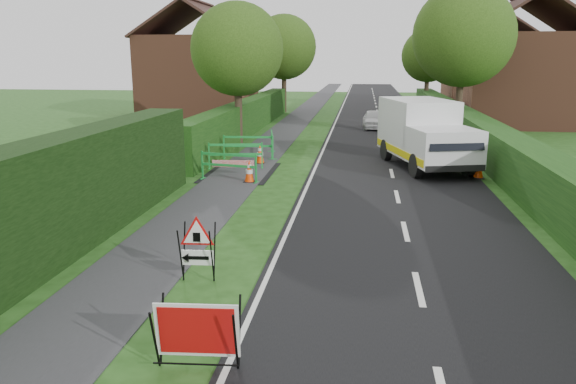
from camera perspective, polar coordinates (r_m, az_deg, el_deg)
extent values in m
plane|color=#1E4413|center=(9.84, -1.26, -11.41)|extent=(120.00, 120.00, 0.00)
cube|color=black|center=(44.02, 9.08, 8.03)|extent=(6.00, 90.00, 0.02)
cube|color=#2D2D30|center=(44.22, 1.86, 8.22)|extent=(2.00, 90.00, 0.02)
cube|color=black|center=(11.65, -26.69, -8.85)|extent=(1.10, 18.00, 2.50)
cube|color=#14380F|center=(31.74, -4.13, 6.05)|extent=(1.00, 24.00, 1.80)
cube|color=#14380F|center=(25.67, 18.99, 3.54)|extent=(1.20, 50.00, 1.50)
cube|color=brown|center=(40.47, -8.96, 11.46)|extent=(7.00, 7.00, 5.50)
cube|color=#331E19|center=(41.04, -11.61, 16.75)|extent=(4.00, 7.40, 2.58)
cube|color=#331E19|center=(40.06, -6.66, 17.01)|extent=(4.00, 7.40, 2.58)
cube|color=#331E19|center=(40.60, -9.23, 18.43)|extent=(0.25, 7.40, 0.18)
cube|color=brown|center=(38.07, 22.59, 10.47)|extent=(7.00, 7.00, 5.50)
cube|color=#331E19|center=(37.72, 20.47, 16.49)|extent=(4.00, 7.40, 2.58)
cube|color=#331E19|center=(38.60, 25.73, 15.94)|extent=(4.00, 7.40, 2.58)
cube|color=brown|center=(51.92, 19.76, 11.28)|extent=(7.00, 7.00, 5.50)
cube|color=#331E19|center=(51.63, 18.14, 15.67)|extent=(4.00, 7.40, 2.58)
cube|color=#331E19|center=(52.35, 22.05, 15.33)|extent=(4.00, 7.40, 2.58)
cube|color=#331E19|center=(52.02, 20.21, 16.70)|extent=(0.25, 7.40, 0.18)
cylinder|color=#2D2116|center=(27.61, -5.03, 7.64)|extent=(0.36, 0.36, 2.62)
sphere|color=#223F11|center=(27.47, -5.18, 14.26)|extent=(4.40, 4.40, 4.40)
cylinder|color=#2D2116|center=(31.33, 16.93, 8.14)|extent=(0.36, 0.36, 2.97)
sphere|color=#223F11|center=(31.23, 17.41, 14.90)|extent=(5.20, 5.20, 5.20)
cylinder|color=#2D2116|center=(43.31, -0.40, 9.96)|extent=(0.36, 0.36, 2.80)
sphere|color=#223F11|center=(43.23, -0.40, 14.51)|extent=(4.80, 4.80, 4.80)
cylinder|color=#2D2116|center=(47.17, 13.86, 9.66)|extent=(0.36, 0.36, 2.45)
sphere|color=#223F11|center=(47.08, 14.07, 13.31)|extent=(4.20, 4.20, 4.20)
cylinder|color=black|center=(7.92, -13.39, -14.43)|extent=(0.06, 0.33, 0.94)
cylinder|color=black|center=(8.21, -12.68, -13.31)|extent=(0.06, 0.33, 0.94)
cylinder|color=black|center=(7.69, -5.34, -14.98)|extent=(0.06, 0.33, 0.94)
cylinder|color=black|center=(7.99, -4.96, -13.80)|extent=(0.06, 0.33, 0.94)
cylinder|color=black|center=(7.93, -9.37, -16.88)|extent=(1.15, 0.11, 0.03)
cube|color=white|center=(7.88, -9.21, -13.69)|extent=(1.16, 0.22, 0.82)
cube|color=#B00C0C|center=(7.87, -9.23, -13.75)|extent=(1.05, 0.19, 0.71)
cylinder|color=black|center=(10.66, -10.86, -6.38)|extent=(0.05, 0.34, 1.09)
cylinder|color=black|center=(10.91, -10.50, -5.90)|extent=(0.05, 0.34, 1.09)
cylinder|color=black|center=(10.53, -7.75, -6.51)|extent=(0.05, 0.34, 1.09)
cylinder|color=black|center=(10.78, -7.47, -6.01)|extent=(0.05, 0.34, 1.09)
cube|color=white|center=(10.73, -9.16, -6.60)|extent=(0.60, 0.06, 0.29)
cube|color=black|center=(10.71, -9.18, -6.63)|extent=(0.43, 0.04, 0.07)
cone|color=black|center=(10.77, -10.40, -6.58)|extent=(0.15, 0.18, 0.18)
cube|color=black|center=(10.57, -9.27, -4.55)|extent=(0.14, 0.02, 0.18)
cube|color=silver|center=(22.83, 12.99, 6.56)|extent=(2.99, 3.92, 2.08)
cube|color=silver|center=(20.46, 15.48, 4.48)|extent=(2.67, 2.73, 1.27)
cube|color=black|center=(19.44, 16.77, 4.88)|extent=(1.90, 0.73, 0.58)
cube|color=yellow|center=(21.64, 11.09, 4.07)|extent=(1.41, 5.15, 0.26)
cube|color=yellow|center=(22.43, 16.38, 4.10)|extent=(1.41, 5.15, 0.26)
cube|color=black|center=(19.59, 16.58, 2.33)|extent=(2.07, 0.68, 0.22)
cylinder|color=black|center=(20.16, 12.88, 2.61)|extent=(0.48, 0.90, 0.86)
cylinder|color=black|center=(20.92, 17.88, 2.68)|extent=(0.48, 0.90, 0.86)
cylinder|color=black|center=(23.40, 9.95, 4.24)|extent=(0.48, 0.90, 0.86)
cylinder|color=black|center=(24.05, 14.38, 4.27)|extent=(0.48, 0.90, 0.86)
cube|color=black|center=(20.79, 18.75, 1.39)|extent=(0.38, 0.38, 0.04)
cone|color=#FF4108|center=(20.71, 18.83, 2.46)|extent=(0.32, 0.32, 0.75)
cylinder|color=white|center=(20.72, 18.82, 2.36)|extent=(0.25, 0.25, 0.14)
cylinder|color=white|center=(20.69, 18.86, 2.87)|extent=(0.17, 0.17, 0.10)
cube|color=black|center=(23.07, 16.55, 2.70)|extent=(0.38, 0.38, 0.04)
cone|color=#FF4108|center=(23.00, 16.61, 3.67)|extent=(0.32, 0.32, 0.75)
cylinder|color=white|center=(23.00, 16.61, 3.58)|extent=(0.25, 0.25, 0.14)
cylinder|color=white|center=(22.97, 16.64, 4.04)|extent=(0.17, 0.17, 0.10)
cube|color=black|center=(25.18, 14.74, 3.70)|extent=(0.38, 0.38, 0.04)
cone|color=#FF4108|center=(25.12, 14.79, 4.59)|extent=(0.32, 0.32, 0.75)
cylinder|color=white|center=(25.13, 14.78, 4.50)|extent=(0.25, 0.25, 0.14)
cylinder|color=white|center=(25.10, 14.81, 4.92)|extent=(0.17, 0.17, 0.10)
cube|color=black|center=(19.08, -3.94, 1.04)|extent=(0.38, 0.38, 0.04)
cone|color=#FF4108|center=(19.00, -3.96, 2.21)|extent=(0.32, 0.32, 0.75)
cylinder|color=white|center=(19.00, -3.95, 2.10)|extent=(0.25, 0.25, 0.14)
cylinder|color=white|center=(18.97, -3.96, 2.65)|extent=(0.17, 0.17, 0.10)
cube|color=black|center=(22.43, -2.85, 2.96)|extent=(0.38, 0.38, 0.04)
cone|color=#FF4108|center=(22.36, -2.86, 3.95)|extent=(0.32, 0.32, 0.75)
cylinder|color=white|center=(22.36, -2.86, 3.86)|extent=(0.25, 0.25, 0.14)
cylinder|color=white|center=(22.33, -2.87, 4.33)|extent=(0.17, 0.17, 0.10)
cube|color=#198E35|center=(19.66, -8.69, 2.72)|extent=(0.06, 0.06, 1.00)
cube|color=#198E35|center=(18.83, -3.27, 2.38)|extent=(0.06, 0.06, 1.00)
cube|color=#198E35|center=(19.15, -6.07, 3.79)|extent=(1.97, 0.44, 0.08)
cube|color=#198E35|center=(19.21, -6.04, 2.70)|extent=(1.97, 0.44, 0.08)
cube|color=#198E35|center=(19.75, -8.64, 1.36)|extent=(0.13, 0.35, 0.04)
cube|color=#198E35|center=(18.93, -3.25, 0.96)|extent=(0.13, 0.35, 0.04)
cube|color=#198E35|center=(21.45, -8.02, 3.65)|extent=(0.06, 0.06, 1.00)
cube|color=#198E35|center=(21.37, -2.66, 3.74)|extent=(0.06, 0.06, 1.00)
cube|color=#198E35|center=(21.32, -5.37, 4.81)|extent=(1.97, 0.42, 0.08)
cube|color=#198E35|center=(21.38, -5.35, 3.83)|extent=(1.97, 0.42, 0.08)
cube|color=#198E35|center=(21.54, -7.98, 2.39)|extent=(0.12, 0.36, 0.04)
cube|color=#198E35|center=(21.46, -2.64, 2.47)|extent=(0.12, 0.36, 0.04)
cube|color=#198E35|center=(23.51, -6.52, 4.57)|extent=(0.05, 0.05, 1.00)
cube|color=#198E35|center=(23.28, -1.64, 4.56)|extent=(0.05, 0.05, 1.00)
cube|color=#198E35|center=(23.31, -4.11, 5.59)|extent=(2.00, 0.23, 0.08)
cube|color=#198E35|center=(23.37, -4.09, 4.69)|extent=(2.00, 0.23, 0.08)
cube|color=#198E35|center=(23.59, -6.49, 3.42)|extent=(0.09, 0.35, 0.04)
cube|color=#198E35|center=(23.36, -1.63, 3.40)|extent=(0.09, 0.35, 0.04)
cube|color=#198E35|center=(23.14, -1.55, 4.51)|extent=(0.06, 0.06, 1.00)
cube|color=#198E35|center=(25.12, -1.69, 5.23)|extent=(0.06, 0.06, 1.00)
cube|color=#198E35|center=(24.07, -1.63, 5.87)|extent=(0.42, 1.97, 0.08)
cube|color=#198E35|center=(24.12, -1.62, 5.00)|extent=(0.42, 1.97, 0.08)
cube|color=#198E35|center=(23.22, -1.55, 3.34)|extent=(0.36, 0.12, 0.04)
cube|color=#198E35|center=(25.19, -1.68, 4.15)|extent=(0.36, 0.12, 0.04)
cube|color=red|center=(20.13, -5.57, 1.62)|extent=(1.50, 0.14, 0.25)
imported|color=silver|center=(33.80, 8.75, 7.32)|extent=(1.38, 3.24, 1.09)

